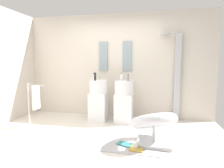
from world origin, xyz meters
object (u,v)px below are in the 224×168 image
at_px(soap_bottle_black, 95,77).
at_px(magazine_ochre, 136,149).
at_px(lounge_chair, 154,124).
at_px(soap_bottle_clear, 121,77).
at_px(towel_rack, 35,98).
at_px(soap_bottle_grey, 128,78).
at_px(magazine_charcoal, 144,144).
at_px(soap_bottle_white, 94,77).
at_px(coffee_mug, 135,146).
at_px(pedestal_sink_right, 124,101).
at_px(magazine_teal, 125,144).
at_px(shower_column, 177,75).
at_px(soap_bottle_green, 95,76).
at_px(pedestal_sink_left, 98,100).

bearing_deg(soap_bottle_black, magazine_ochre, -49.30).
distance_m(lounge_chair, soap_bottle_clear, 1.38).
bearing_deg(lounge_chair, towel_rack, 172.48).
distance_m(soap_bottle_black, soap_bottle_grey, 0.75).
distance_m(magazine_charcoal, soap_bottle_white, 2.04).
xyz_separation_m(magazine_charcoal, coffee_mug, (-0.13, -0.19, 0.04)).
xyz_separation_m(magazine_charcoal, soap_bottle_white, (-1.27, 1.23, 1.03)).
distance_m(pedestal_sink_right, magazine_charcoal, 1.37).
bearing_deg(magazine_teal, pedestal_sink_right, 121.68).
xyz_separation_m(shower_column, magazine_charcoal, (-0.65, -1.58, -1.06)).
height_order(coffee_mug, soap_bottle_clear, soap_bottle_clear).
bearing_deg(soap_bottle_green, soap_bottle_white, -178.52).
bearing_deg(magazine_teal, soap_bottle_green, 146.91).
height_order(magazine_charcoal, soap_bottle_clear, soap_bottle_clear).
distance_m(magazine_teal, soap_bottle_grey, 1.56).
bearing_deg(soap_bottle_white, coffee_mug, -51.21).
bearing_deg(coffee_mug, pedestal_sink_left, 126.52).
height_order(soap_bottle_black, soap_bottle_white, soap_bottle_black).
bearing_deg(pedestal_sink_right, shower_column, 19.10).
bearing_deg(shower_column, magazine_ochre, -113.00).
relative_size(pedestal_sink_left, towel_rack, 1.13).
distance_m(magazine_ochre, soap_bottle_grey, 1.69).
bearing_deg(soap_bottle_green, pedestal_sink_left, -33.12).
bearing_deg(soap_bottle_black, soap_bottle_grey, 5.98).
relative_size(shower_column, soap_bottle_white, 13.11).
relative_size(shower_column, soap_bottle_green, 12.15).
relative_size(soap_bottle_clear, soap_bottle_white, 1.16).
distance_m(pedestal_sink_right, lounge_chair, 1.30).
relative_size(pedestal_sink_right, soap_bottle_clear, 5.93).
bearing_deg(coffee_mug, magazine_charcoal, 55.77).
relative_size(shower_column, soap_bottle_clear, 11.33).
bearing_deg(magazine_charcoal, pedestal_sink_right, 94.36).
distance_m(shower_column, soap_bottle_green, 1.92).
bearing_deg(soap_bottle_grey, pedestal_sink_left, 174.34).
xyz_separation_m(shower_column, lounge_chair, (-0.50, -1.51, -0.73)).
bearing_deg(soap_bottle_green, pedestal_sink_right, -4.64).
bearing_deg(pedestal_sink_right, pedestal_sink_left, 180.00).
distance_m(shower_column, soap_bottle_black, 1.91).
bearing_deg(soap_bottle_grey, soap_bottle_green, 170.95).
bearing_deg(soap_bottle_green, magazine_teal, -55.13).
bearing_deg(pedestal_sink_left, coffee_mug, -53.48).
bearing_deg(shower_column, soap_bottle_white, -169.57).
bearing_deg(lounge_chair, pedestal_sink_right, 121.84).
bearing_deg(pedestal_sink_right, soap_bottle_grey, -34.76).
bearing_deg(pedestal_sink_right, magazine_teal, -80.36).
relative_size(pedestal_sink_left, soap_bottle_grey, 7.74).
height_order(lounge_chair, coffee_mug, lounge_chair).
bearing_deg(coffee_mug, soap_bottle_clear, 110.00).
xyz_separation_m(pedestal_sink_right, shower_column, (1.19, 0.41, 0.58)).
bearing_deg(coffee_mug, soap_bottle_black, 130.67).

